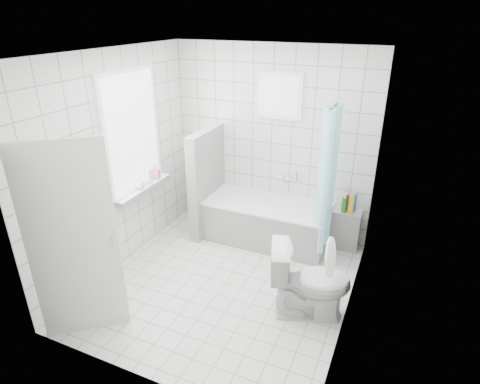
% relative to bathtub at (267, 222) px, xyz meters
% --- Properties ---
extents(ground, '(3.00, 3.00, 0.00)m').
position_rel_bathtub_xyz_m(ground, '(-0.11, -1.12, -0.29)').
color(ground, white).
rests_on(ground, ground).
extents(ceiling, '(3.00, 3.00, 0.00)m').
position_rel_bathtub_xyz_m(ceiling, '(-0.11, -1.12, 2.31)').
color(ceiling, white).
rests_on(ceiling, ground).
extents(wall_back, '(2.80, 0.02, 2.60)m').
position_rel_bathtub_xyz_m(wall_back, '(-0.11, 0.38, 1.01)').
color(wall_back, white).
rests_on(wall_back, ground).
extents(wall_front, '(2.80, 0.02, 2.60)m').
position_rel_bathtub_xyz_m(wall_front, '(-0.11, -2.62, 1.01)').
color(wall_front, white).
rests_on(wall_front, ground).
extents(wall_left, '(0.02, 3.00, 2.60)m').
position_rel_bathtub_xyz_m(wall_left, '(-1.51, -1.12, 1.01)').
color(wall_left, white).
rests_on(wall_left, ground).
extents(wall_right, '(0.02, 3.00, 2.60)m').
position_rel_bathtub_xyz_m(wall_right, '(1.29, -1.12, 1.01)').
color(wall_right, white).
rests_on(wall_right, ground).
extents(window_left, '(0.01, 0.90, 1.40)m').
position_rel_bathtub_xyz_m(window_left, '(-1.47, -0.82, 1.31)').
color(window_left, white).
rests_on(window_left, wall_left).
extents(window_back, '(0.50, 0.01, 0.50)m').
position_rel_bathtub_xyz_m(window_back, '(-0.01, 0.33, 1.66)').
color(window_back, white).
rests_on(window_back, wall_back).
extents(window_sill, '(0.18, 1.02, 0.08)m').
position_rel_bathtub_xyz_m(window_sill, '(-1.42, -0.82, 0.57)').
color(window_sill, white).
rests_on(window_sill, wall_left).
extents(door, '(0.64, 0.54, 2.00)m').
position_rel_bathtub_xyz_m(door, '(-1.05, -2.35, 0.71)').
color(door, silver).
rests_on(door, ground).
extents(bathtub, '(1.68, 0.77, 0.58)m').
position_rel_bathtub_xyz_m(bathtub, '(0.00, 0.00, 0.00)').
color(bathtub, white).
rests_on(bathtub, ground).
extents(partition_wall, '(0.15, 0.85, 1.50)m').
position_rel_bathtub_xyz_m(partition_wall, '(-0.90, -0.05, 0.46)').
color(partition_wall, white).
rests_on(partition_wall, ground).
extents(tiled_ledge, '(0.40, 0.24, 0.55)m').
position_rel_bathtub_xyz_m(tiled_ledge, '(1.01, 0.25, -0.02)').
color(tiled_ledge, white).
rests_on(tiled_ledge, ground).
extents(toilet, '(0.93, 0.70, 0.84)m').
position_rel_bathtub_xyz_m(toilet, '(0.92, -1.24, 0.13)').
color(toilet, white).
rests_on(toilet, ground).
extents(curtain_rod, '(0.02, 0.80, 0.02)m').
position_rel_bathtub_xyz_m(curtain_rod, '(0.78, -0.02, 1.71)').
color(curtain_rod, silver).
rests_on(curtain_rod, wall_back).
extents(shower_curtain, '(0.14, 0.48, 1.78)m').
position_rel_bathtub_xyz_m(shower_curtain, '(0.78, -0.16, 0.81)').
color(shower_curtain, '#54E2F8').
rests_on(shower_curtain, curtain_rod).
extents(tub_faucet, '(0.18, 0.06, 0.06)m').
position_rel_bathtub_xyz_m(tub_faucet, '(0.10, 0.33, 0.56)').
color(tub_faucet, silver).
rests_on(tub_faucet, wall_back).
extents(sill_bottles, '(0.13, 0.48, 0.27)m').
position_rel_bathtub_xyz_m(sill_bottles, '(-1.41, -0.73, 0.72)').
color(sill_bottles, '#CD66A6').
rests_on(sill_bottles, window_sill).
extents(ledge_bottles, '(0.17, 0.17, 0.26)m').
position_rel_bathtub_xyz_m(ledge_bottles, '(1.03, 0.23, 0.38)').
color(ledge_bottles, yellow).
rests_on(ledge_bottles, tiled_ledge).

